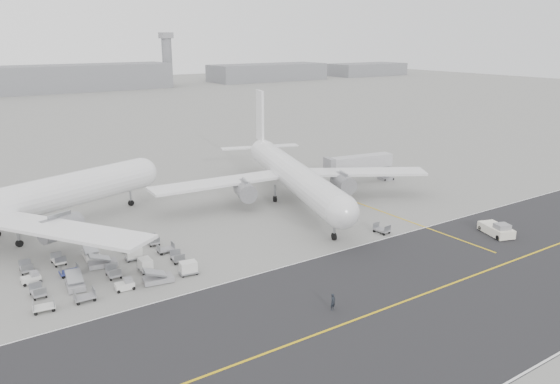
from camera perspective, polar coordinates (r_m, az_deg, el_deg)
ground at (r=72.90m, az=-2.30°, el=-7.71°), size 700.00×700.00×0.00m
taxiway at (r=63.02m, az=10.62°, el=-12.00°), size 220.00×59.00×0.03m
horizon_buildings at (r=324.74m, az=-22.79°, el=9.61°), size 520.00×28.00×28.00m
control_tower at (r=349.24m, az=-11.71°, el=13.55°), size 7.00×7.00×31.25m
airliner_a at (r=88.81m, az=-26.78°, el=-1.29°), size 53.46×52.46×19.16m
airliner_b at (r=99.25m, az=1.21°, el=1.96°), size 49.87×50.87×18.12m
pushback_tug at (r=89.64m, az=21.71°, el=-3.67°), size 4.40×7.54×2.14m
jet_bridge at (r=112.88m, az=8.34°, el=2.96°), size 15.96×5.23×5.95m
gse_cluster at (r=74.28m, az=-17.57°, el=-8.03°), size 25.73×20.96×1.81m
stray_dolly at (r=85.93m, az=10.56°, el=-4.22°), size 1.81×2.61×1.50m
ground_crew_a at (r=61.80m, az=5.56°, el=-11.36°), size 0.79×0.60×1.96m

